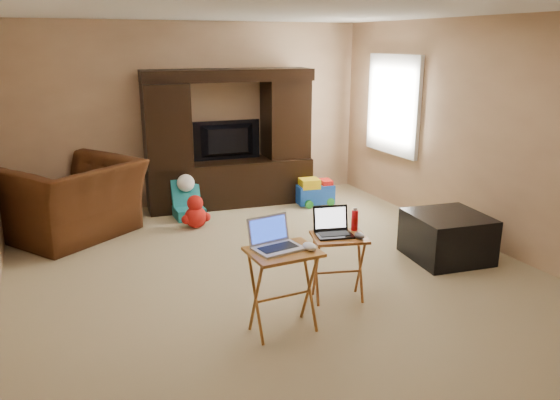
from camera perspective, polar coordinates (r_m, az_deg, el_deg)
name	(u,v)px	position (r m, az deg, el deg)	size (l,w,h in m)	color
floor	(272,271)	(5.56, -0.84, -7.41)	(5.50, 5.50, 0.00)	#C0B385
ceiling	(271,10)	(5.10, -0.96, 19.26)	(5.50, 5.50, 0.00)	silver
wall_back	(194,115)	(7.76, -8.93, 8.78)	(5.00, 5.00, 0.00)	tan
wall_front	(484,243)	(2.94, 20.53, -4.27)	(5.00, 5.00, 0.00)	tan
wall_right	(476,132)	(6.56, 19.78, 6.69)	(5.50, 5.50, 0.00)	tan
window_pane	(394,105)	(7.72, 11.85, 9.71)	(1.20, 1.20, 0.00)	white
window_frame	(393,105)	(7.71, 11.73, 9.71)	(0.06, 1.14, 1.34)	white
entertainment_center	(229,139)	(7.62, -5.36, 6.41)	(2.30, 0.57, 1.88)	black
television	(228,141)	(7.65, -5.42, 6.15)	(0.95, 0.13, 0.55)	black
recliner	(73,200)	(6.82, -20.82, -0.01)	(1.37, 1.20, 0.89)	#46230F
child_rocker	(189,199)	(7.22, -9.52, 0.06)	(0.37, 0.43, 0.50)	#177681
plush_toy	(195,211)	(6.83, -8.83, -1.18)	(0.38, 0.32, 0.42)	red
push_toy	(315,191)	(7.74, 3.70, 0.95)	(0.52, 0.37, 0.39)	blue
ottoman	(447,237)	(6.05, 17.05, -3.67)	(0.75, 0.75, 0.49)	black
tray_table_left	(283,291)	(4.34, 0.33, -9.51)	(0.53, 0.42, 0.69)	#A96B29
tray_table_right	(338,268)	(4.90, 6.11, -7.06)	(0.46, 0.37, 0.60)	#A76428
laptop_left	(278,235)	(4.17, -0.20, -3.68)	(0.36, 0.29, 0.24)	silver
laptop_right	(335,223)	(4.75, 5.72, -2.38)	(0.31, 0.26, 0.24)	black
mouse_left	(310,246)	(4.21, 3.10, -4.85)	(0.09, 0.14, 0.06)	white
mouse_right	(360,235)	(4.75, 8.31, -3.69)	(0.08, 0.12, 0.05)	#3E3D42
water_bottle	(355,220)	(4.92, 7.81, -2.11)	(0.06, 0.06, 0.19)	red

